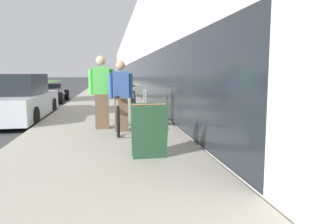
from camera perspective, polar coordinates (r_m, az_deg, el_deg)
sidewalk_slab at (r=26.54m, az=-11.41°, el=4.12°), size 3.66×70.00×0.14m
storefront_facade at (r=35.17m, az=-0.04°, el=9.56°), size 10.01×70.00×5.70m
tandem_bicycle at (r=7.66m, az=-9.71°, el=-0.33°), size 0.52×2.86×0.88m
person_rider at (r=7.24m, az=-8.95°, el=3.01°), size 0.57×0.22×1.69m
person_bystander at (r=7.67m, az=-12.54°, el=3.66°), size 0.62×0.24×1.82m
bike_rack_hoop at (r=9.99m, az=-4.36°, el=2.34°), size 0.05×0.60×0.84m
cruiser_bike_nearest at (r=11.12m, az=-6.70°, el=2.29°), size 0.52×1.75×0.98m
sandwich_board_sign at (r=4.98m, az=-3.63°, el=-3.54°), size 0.56×0.56×0.90m
parked_sedan_curbside at (r=10.83m, az=-27.11°, el=2.09°), size 1.96×4.74×1.51m
vintage_roadster_curbside at (r=17.05m, az=-21.88°, el=3.12°), size 1.78×4.08×0.96m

